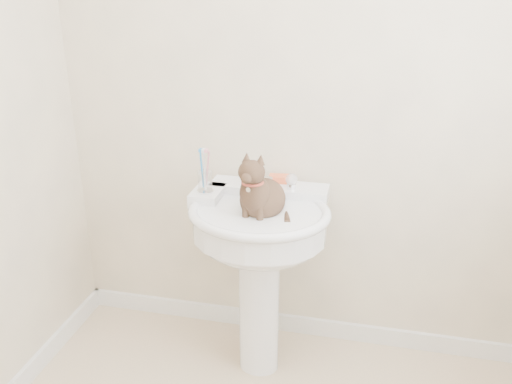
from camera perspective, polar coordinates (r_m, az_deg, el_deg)
The scene contains 7 objects.
wall_back at distance 2.31m, azimuth 5.24°, elevation 11.47°, with size 2.20×0.00×2.50m, color beige, non-canonical shape.
baseboard_back at distance 2.79m, azimuth 4.33°, elevation -13.70°, with size 2.20×0.02×0.09m, color white.
pedestal_sink at distance 2.25m, azimuth 0.31°, elevation -5.09°, with size 0.59×0.58×0.82m.
faucet at distance 2.30m, azimuth 1.19°, elevation 1.35°, with size 0.28×0.12×0.14m.
soap_bar at distance 2.38m, azimuth 2.47°, elevation 1.41°, with size 0.09×0.06×0.03m, color #F56436.
toothbrush_cup at distance 2.26m, azimuth -5.38°, elevation 1.16°, with size 0.07×0.07×0.19m.
cat at distance 2.15m, azimuth 0.50°, elevation -0.34°, with size 0.20×0.25×0.37m.
Camera 1 is at (0.31, -1.14, 1.68)m, focal length 38.00 mm.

